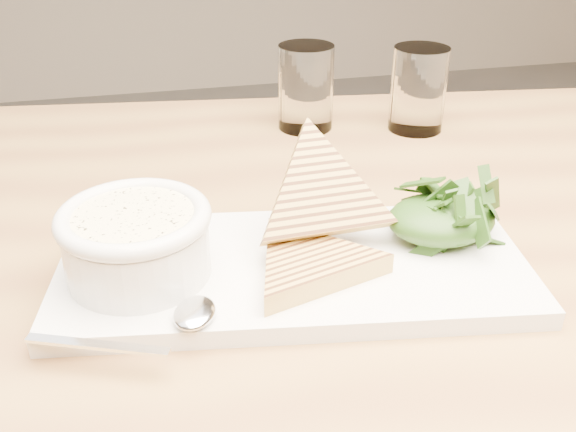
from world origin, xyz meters
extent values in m
cube|color=olive|center=(0.02, 0.12, 0.74)|extent=(1.34, 0.98, 0.04)
cube|color=silver|center=(-0.08, 0.06, 0.77)|extent=(0.42, 0.24, 0.02)
cylinder|color=silver|center=(-0.21, 0.07, 0.80)|extent=(0.12, 0.12, 0.05)
cylinder|color=beige|center=(-0.21, 0.07, 0.83)|extent=(0.10, 0.10, 0.01)
torus|color=silver|center=(-0.21, 0.07, 0.83)|extent=(0.12, 0.12, 0.01)
ellipsoid|color=black|center=(0.06, 0.07, 0.80)|extent=(0.10, 0.08, 0.04)
ellipsoid|color=silver|center=(-0.17, 0.00, 0.79)|extent=(0.04, 0.05, 0.01)
cube|color=silver|center=(-0.24, -0.02, 0.78)|extent=(0.10, 0.05, 0.00)
cylinder|color=white|center=(0.02, 0.41, 0.82)|extent=(0.07, 0.07, 0.11)
cylinder|color=white|center=(0.17, 0.37, 0.82)|extent=(0.07, 0.07, 0.11)
camera|label=1|loc=(-0.19, -0.39, 1.08)|focal=40.00mm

